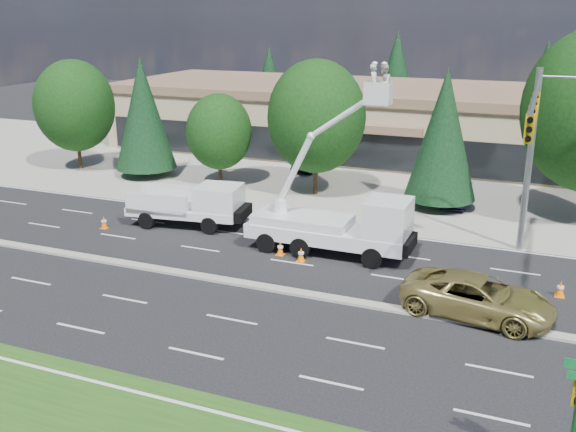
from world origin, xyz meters
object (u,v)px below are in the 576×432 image
at_px(signal_mast, 532,138).
at_px(minivan, 478,297).
at_px(utility_pickup, 193,209).
at_px(bucket_truck, 342,216).

relative_size(signal_mast, minivan, 1.73).
bearing_deg(minivan, utility_pickup, 78.52).
bearing_deg(minivan, bucket_truck, 65.41).
bearing_deg(bucket_truck, minivan, -31.89).
xyz_separation_m(signal_mast, utility_pickup, (-17.13, -0.78, -5.06)).
height_order(utility_pickup, bucket_truck, bucket_truck).
distance_m(bucket_truck, minivan, 8.30).
xyz_separation_m(signal_mast, minivan, (-1.21, -6.32, -5.24)).
distance_m(signal_mast, utility_pickup, 17.88).
bearing_deg(signal_mast, minivan, -100.80).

